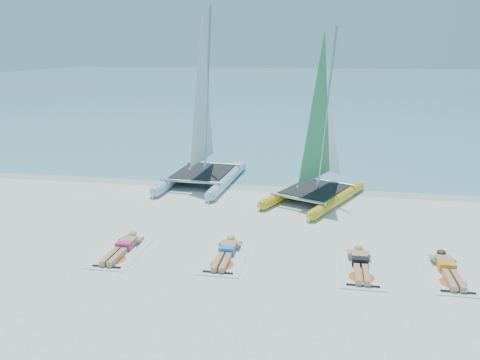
% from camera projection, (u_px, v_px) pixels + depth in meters
% --- Properties ---
extents(ground, '(140.00, 140.00, 0.00)m').
position_uv_depth(ground, '(240.00, 245.00, 12.01)').
color(ground, white).
rests_on(ground, ground).
extents(sea, '(140.00, 115.00, 0.01)m').
position_uv_depth(sea, '(312.00, 82.00, 71.75)').
color(sea, '#7ED0D2').
rests_on(sea, ground).
extents(wet_sand_strip, '(140.00, 1.40, 0.01)m').
position_uv_depth(wet_sand_strip, '(266.00, 186.00, 17.22)').
color(wet_sand_strip, silver).
rests_on(wet_sand_strip, ground).
extents(catamaran_blue, '(2.65, 5.02, 6.65)m').
position_uv_depth(catamaran_blue, '(202.00, 130.00, 17.24)').
color(catamaran_blue, '#BEDEFA').
rests_on(catamaran_blue, ground).
extents(catamaran_yellow, '(3.60, 4.69, 5.77)m').
position_uv_depth(catamaran_yellow, '(322.00, 144.00, 15.47)').
color(catamaran_yellow, yellow).
rests_on(catamaran_yellow, ground).
extents(towel_a, '(1.00, 1.85, 0.02)m').
position_uv_depth(towel_a, '(120.00, 254.00, 11.47)').
color(towel_a, white).
rests_on(towel_a, ground).
extents(sunbather_a, '(0.37, 1.73, 0.26)m').
position_uv_depth(sunbather_a, '(123.00, 246.00, 11.62)').
color(sunbather_a, tan).
rests_on(sunbather_a, towel_a).
extents(towel_b, '(1.00, 1.85, 0.02)m').
position_uv_depth(towel_b, '(225.00, 259.00, 11.19)').
color(towel_b, white).
rests_on(towel_b, ground).
extents(sunbather_b, '(0.37, 1.73, 0.26)m').
position_uv_depth(sunbather_b, '(226.00, 251.00, 11.34)').
color(sunbather_b, tan).
rests_on(sunbather_b, towel_b).
extents(towel_c, '(1.00, 1.85, 0.02)m').
position_uv_depth(towel_c, '(360.00, 270.00, 10.60)').
color(towel_c, white).
rests_on(towel_c, ground).
extents(sunbather_c, '(0.37, 1.73, 0.26)m').
position_uv_depth(sunbather_c, '(360.00, 262.00, 10.75)').
color(sunbather_c, tan).
rests_on(sunbather_c, towel_c).
extents(towel_d, '(1.00, 1.85, 0.02)m').
position_uv_depth(towel_d, '(449.00, 276.00, 10.34)').
color(towel_d, white).
rests_on(towel_d, ground).
extents(sunbather_d, '(0.37, 1.73, 0.26)m').
position_uv_depth(sunbather_d, '(447.00, 268.00, 10.49)').
color(sunbather_d, tan).
rests_on(sunbather_d, towel_d).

